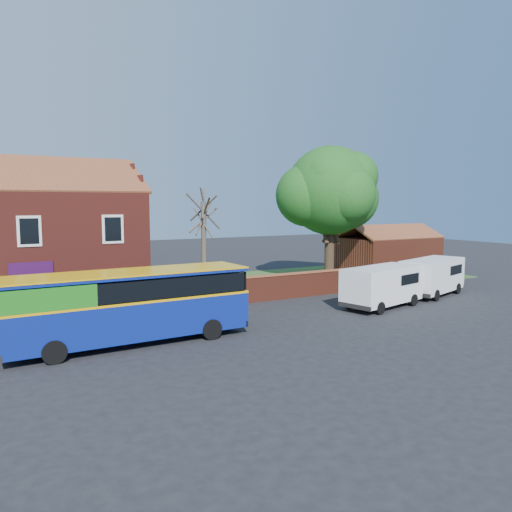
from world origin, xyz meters
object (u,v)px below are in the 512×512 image
bus (122,304)px  van_near (382,285)px  large_tree (330,193)px  van_far (432,275)px

bus → van_near: 14.97m
van_near → large_tree: (3.17, 9.07, 5.38)m
large_tree → bus: bearing=-152.6°
van_far → large_tree: size_ratio=0.56×
van_near → van_far: van_far is taller
van_near → large_tree: bearing=57.8°
bus → van_near: bearing=-0.5°
bus → large_tree: bearing=25.6°
bus → large_tree: (18.13, 9.41, 4.93)m
large_tree → van_near: bearing=-109.3°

